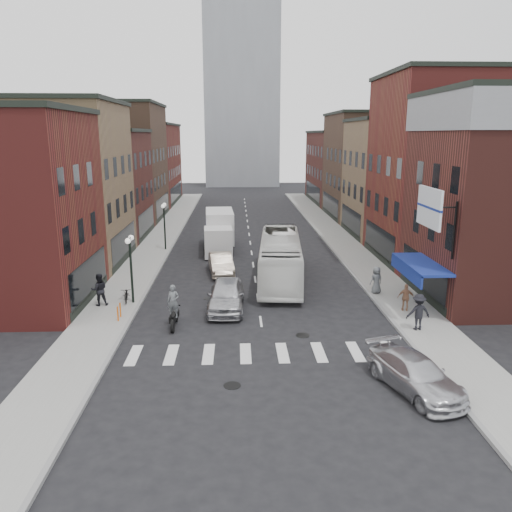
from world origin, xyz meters
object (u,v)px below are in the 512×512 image
at_px(parked_bicycle, 126,294).
at_px(box_truck, 219,232).
at_px(streetlamp_near, 130,257).
at_px(curb_car, 415,374).
at_px(sedan_left_far, 221,264).
at_px(bike_rack, 119,312).
at_px(ped_left_solo, 99,290).
at_px(billboard_sign, 431,209).
at_px(ped_right_c, 376,280).
at_px(ped_right_a, 418,312).
at_px(transit_bus, 280,258).
at_px(sedan_left_near, 226,295).
at_px(streetlamp_far, 164,218).
at_px(motorcycle_rider, 174,308).
at_px(ped_right_b, 406,297).

bearing_deg(parked_bicycle, box_truck, 60.46).
xyz_separation_m(streetlamp_near, curb_car, (13.06, -10.64, -2.22)).
height_order(box_truck, sedan_left_far, box_truck).
bearing_deg(curb_car, bike_rack, 130.72).
bearing_deg(ped_left_solo, sedan_left_far, -151.17).
distance_m(billboard_sign, ped_left_solo, 18.74).
relative_size(billboard_sign, curb_car, 0.78).
bearing_deg(streetlamp_near, ped_right_c, 4.70).
height_order(bike_rack, ped_right_a, ped_right_a).
distance_m(bike_rack, curb_car, 15.46).
distance_m(curb_car, ped_right_a, 6.25).
bearing_deg(ped_right_c, transit_bus, -51.52).
xyz_separation_m(sedan_left_near, curb_car, (7.56, -9.64, -0.17)).
xyz_separation_m(parked_bicycle, ped_right_a, (15.69, -5.03, 0.51)).
distance_m(streetlamp_near, ped_right_c, 14.97).
bearing_deg(ped_left_solo, box_truck, -131.02).
relative_size(billboard_sign, ped_right_c, 2.19).
height_order(streetlamp_far, motorcycle_rider, streetlamp_far).
bearing_deg(sedan_left_near, bike_rack, -161.43).
bearing_deg(streetlamp_near, sedan_left_near, -10.31).
distance_m(motorcycle_rider, sedan_left_near, 3.75).
height_order(motorcycle_rider, sedan_left_near, motorcycle_rider).
bearing_deg(sedan_left_near, sedan_left_far, 95.69).
relative_size(streetlamp_far, curb_car, 0.87).
bearing_deg(bike_rack, billboard_sign, -2.83).
xyz_separation_m(box_truck, ped_right_c, (10.15, -12.89, -0.64)).
bearing_deg(transit_bus, bike_rack, -136.83).
bearing_deg(ped_right_c, streetlamp_far, -61.17).
distance_m(billboard_sign, ped_right_a, 5.26).
relative_size(sedan_left_near, sedan_left_far, 1.13).
bearing_deg(bike_rack, transit_bus, 38.39).
bearing_deg(box_truck, ped_left_solo, -117.29).
xyz_separation_m(streetlamp_far, sedan_left_near, (5.50, -15.00, -2.06)).
bearing_deg(streetlamp_near, streetlamp_far, 90.00).
distance_m(streetlamp_far, curb_car, 27.98).
bearing_deg(curb_car, ped_right_b, 55.37).
height_order(streetlamp_near, parked_bicycle, streetlamp_near).
distance_m(box_truck, transit_bus, 10.44).
height_order(curb_car, ped_right_a, ped_right_a).
xyz_separation_m(billboard_sign, motorcycle_rider, (-13.14, -0.14, -5.05)).
relative_size(motorcycle_rider, ped_left_solo, 1.22).
relative_size(curb_car, ped_left_solo, 2.51).
bearing_deg(ped_right_c, ped_right_a, 74.10).
height_order(bike_rack, curb_car, curb_car).
distance_m(sedan_left_near, ped_right_c, 9.56).
distance_m(motorcycle_rider, curb_car, 12.39).
distance_m(motorcycle_rider, ped_right_b, 12.83).
xyz_separation_m(bike_rack, curb_car, (13.26, -7.94, 0.14)).
xyz_separation_m(billboard_sign, ped_right_a, (-0.72, -1.31, -5.04)).
height_order(parked_bicycle, ped_right_a, ped_right_a).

